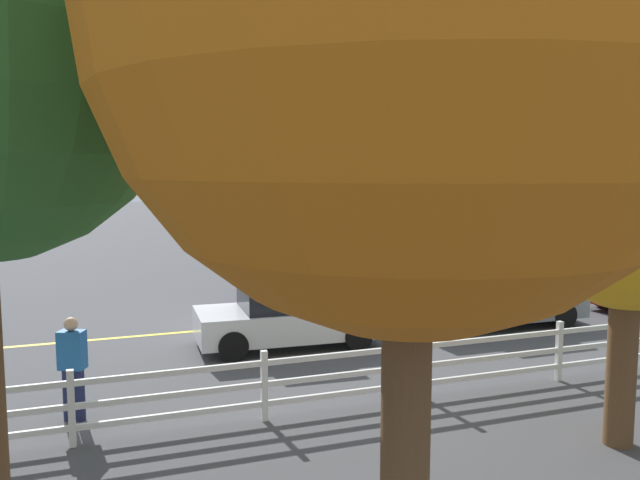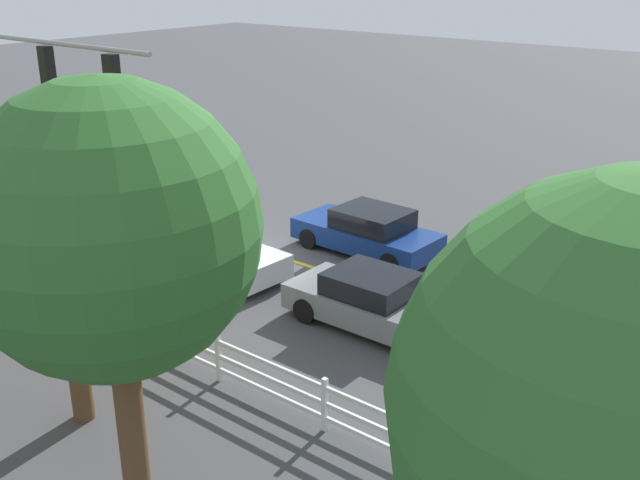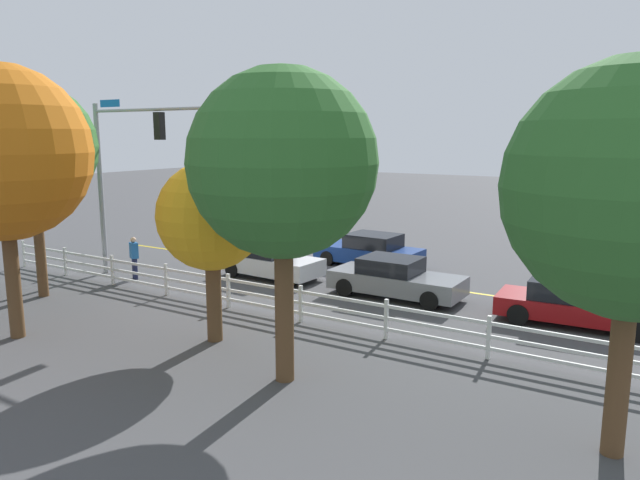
{
  "view_description": "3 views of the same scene",
  "coord_description": "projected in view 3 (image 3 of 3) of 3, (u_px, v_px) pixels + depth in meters",
  "views": [
    {
      "loc": [
        3.96,
        15.95,
        4.09
      ],
      "look_at": [
        -1.61,
        0.6,
        2.22
      ],
      "focal_mm": 36.86,
      "sensor_mm": 36.0,
      "label": 1
    },
    {
      "loc": [
        -14.81,
        15.65,
        8.61
      ],
      "look_at": [
        -3.01,
        0.81,
        1.33
      ],
      "focal_mm": 41.72,
      "sensor_mm": 36.0,
      "label": 2
    },
    {
      "loc": [
        -14.2,
        20.64,
        5.7
      ],
      "look_at": [
        -2.33,
        1.59,
        1.67
      ],
      "focal_mm": 33.26,
      "sensor_mm": 36.0,
      "label": 3
    }
  ],
  "objects": [
    {
      "name": "tree_0",
      "position": [
        636.0,
        190.0,
        9.87
      ],
      "size": [
        4.44,
        4.44,
        7.02
      ],
      "color": "brown",
      "rests_on": "ground_plane"
    },
    {
      "name": "ground_plane",
      "position": [
        294.0,
        267.0,
        25.64
      ],
      "size": [
        120.0,
        120.0,
        0.0
      ],
      "primitive_type": "plane",
      "color": "#444447"
    },
    {
      "name": "lane_center_stripe",
      "position": [
        377.0,
        279.0,
        23.56
      ],
      "size": [
        28.0,
        0.16,
        0.01
      ],
      "primitive_type": "cube",
      "color": "gold",
      "rests_on": "ground_plane"
    },
    {
      "name": "tree_1",
      "position": [
        211.0,
        217.0,
        15.99
      ],
      "size": [
        2.96,
        2.96,
        5.0
      ],
      "color": "brown",
      "rests_on": "ground_plane"
    },
    {
      "name": "car_1",
      "position": [
        395.0,
        278.0,
        20.92
      ],
      "size": [
        4.7,
        1.96,
        1.4
      ],
      "rotation": [
        0.0,
        0.0,
        3.14
      ],
      "color": "slate",
      "rests_on": "ground_plane"
    },
    {
      "name": "tree_2",
      "position": [
        31.0,
        147.0,
        20.19
      ],
      "size": [
        4.39,
        4.39,
        7.47
      ],
      "color": "brown",
      "rests_on": "ground_plane"
    },
    {
      "name": "car_0",
      "position": [
        370.0,
        251.0,
        25.77
      ],
      "size": [
        4.65,
        2.14,
        1.44
      ],
      "rotation": [
        0.0,
        0.0,
        6.25
      ],
      "color": "navy",
      "rests_on": "ground_plane"
    },
    {
      "name": "white_rail_fence",
      "position": [
        263.0,
        296.0,
        18.88
      ],
      "size": [
        26.1,
        0.1,
        1.15
      ],
      "color": "white",
      "rests_on": "ground_plane"
    },
    {
      "name": "car_3",
      "position": [
        271.0,
        261.0,
        23.71
      ],
      "size": [
        4.18,
        2.05,
        1.44
      ],
      "rotation": [
        0.0,
        0.0,
        3.09
      ],
      "color": "silver",
      "rests_on": "ground_plane"
    },
    {
      "name": "signal_assembly",
      "position": [
        140.0,
        154.0,
        22.51
      ],
      "size": [
        7.73,
        0.38,
        7.0
      ],
      "color": "gray",
      "rests_on": "ground_plane"
    },
    {
      "name": "car_4",
      "position": [
        633.0,
        282.0,
        20.42
      ],
      "size": [
        4.55,
        2.02,
        1.39
      ],
      "rotation": [
        0.0,
        0.0,
        6.3
      ],
      "color": "navy",
      "rests_on": "ground_plane"
    },
    {
      "name": "tree_3",
      "position": [
        1.0,
        153.0,
        15.96
      ],
      "size": [
        4.8,
        4.8,
        7.6
      ],
      "color": "brown",
      "rests_on": "ground_plane"
    },
    {
      "name": "tree_4",
      "position": [
        283.0,
        164.0,
        13.05
      ],
      "size": [
        4.25,
        4.25,
        7.19
      ],
      "color": "brown",
      "rests_on": "ground_plane"
    },
    {
      "name": "pedestrian",
      "position": [
        134.0,
        256.0,
        23.46
      ],
      "size": [
        0.47,
        0.41,
        1.69
      ],
      "rotation": [
        0.0,
        0.0,
        4.26
      ],
      "color": "#191E3F",
      "rests_on": "ground_plane"
    },
    {
      "name": "car_2",
      "position": [
        577.0,
        304.0,
        17.83
      ],
      "size": [
        4.8,
        2.08,
        1.36
      ],
      "rotation": [
        0.0,
        0.0,
        3.2
      ],
      "color": "maroon",
      "rests_on": "ground_plane"
    }
  ]
}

